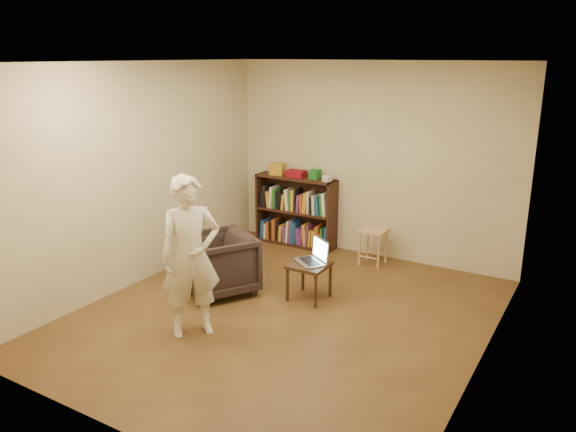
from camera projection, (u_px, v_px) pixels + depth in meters
The scene contains 15 objects.
floor at pixel (284, 315), 5.96m from camera, with size 4.50×4.50×0.00m, color #4F3219.
ceiling at pixel (283, 62), 5.24m from camera, with size 4.50×4.50×0.00m, color silver.
wall_back at pixel (371, 161), 7.46m from camera, with size 4.00×4.00×0.00m, color beige.
wall_left at pixel (138, 175), 6.59m from camera, with size 4.50×4.50×0.00m, color beige.
wall_right at pixel (491, 227), 4.62m from camera, with size 4.50×4.50×0.00m, color beige.
bookshelf at pixel (296, 215), 8.09m from camera, with size 1.20×0.30×1.00m.
box_yellow at pixel (277, 169), 8.05m from camera, with size 0.20×0.15×0.16m, color gold.
red_cloth at pixel (296, 174), 7.94m from camera, with size 0.26×0.19×0.09m, color maroon.
box_green at pixel (315, 174), 7.78m from camera, with size 0.13×0.13×0.13m, color #1D6D23.
box_white at pixel (327, 178), 7.65m from camera, with size 0.10×0.10×0.08m, color silver.
stool at pixel (373, 236), 7.31m from camera, with size 0.34×0.34×0.49m.
armchair at pixel (219, 264), 6.45m from camera, with size 0.75×0.77×0.70m, color black.
side_table at pixel (309, 270), 6.27m from camera, with size 0.41×0.41×0.42m.
laptop at pixel (314, 257), 6.28m from camera, with size 0.45×0.43×0.27m.
person at pixel (191, 257), 5.38m from camera, with size 0.58×0.38×1.60m, color beige.
Camera 1 is at (2.82, -4.65, 2.67)m, focal length 35.00 mm.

